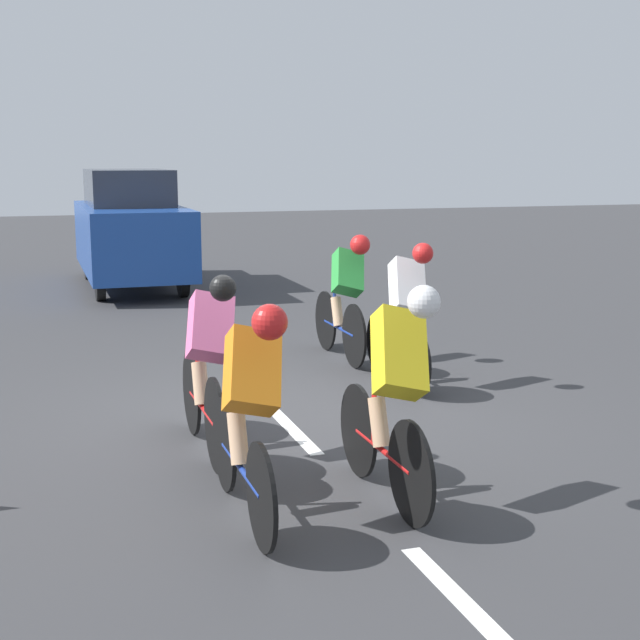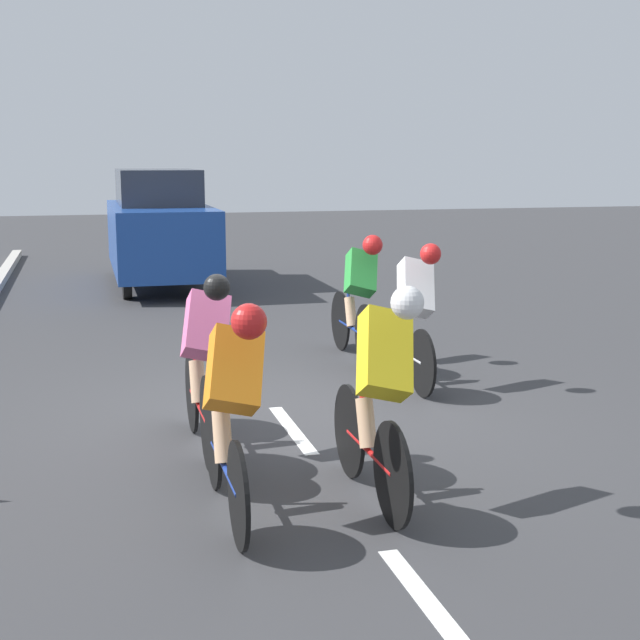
% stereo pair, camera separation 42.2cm
% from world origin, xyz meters
% --- Properties ---
extents(ground_plane, '(60.00, 60.00, 0.00)m').
position_xyz_m(ground_plane, '(0.00, 0.00, 0.00)').
color(ground_plane, '#38383A').
extents(lane_stripe_near, '(0.12, 1.40, 0.01)m').
position_xyz_m(lane_stripe_near, '(0.00, 3.66, 0.00)').
color(lane_stripe_near, white).
rests_on(lane_stripe_near, ground).
extents(lane_stripe_mid, '(0.12, 1.40, 0.01)m').
position_xyz_m(lane_stripe_mid, '(0.00, 0.46, 0.00)').
color(lane_stripe_mid, white).
rests_on(lane_stripe_mid, ground).
extents(lane_stripe_far, '(0.12, 1.40, 0.01)m').
position_xyz_m(lane_stripe_far, '(0.00, -2.74, 0.00)').
color(lane_stripe_far, white).
rests_on(lane_stripe_far, ground).
extents(cyclist_pink, '(0.43, 1.70, 1.46)m').
position_xyz_m(cyclist_pink, '(0.80, 0.85, 0.75)').
color(cyclist_pink, black).
rests_on(cyclist_pink, ground).
extents(cyclist_yellow, '(0.45, 1.64, 1.52)m').
position_xyz_m(cyclist_yellow, '(-0.19, 2.23, 0.80)').
color(cyclist_yellow, black).
rests_on(cyclist_yellow, ground).
extents(cyclist_green, '(0.45, 1.72, 1.47)m').
position_xyz_m(cyclist_green, '(-1.35, -1.97, 0.77)').
color(cyclist_green, black).
rests_on(cyclist_green, ground).
extents(cyclist_white, '(0.44, 1.64, 1.49)m').
position_xyz_m(cyclist_white, '(-1.52, -0.66, 0.78)').
color(cyclist_white, black).
rests_on(cyclist_white, ground).
extents(cyclist_orange, '(0.43, 1.70, 1.46)m').
position_xyz_m(cyclist_orange, '(0.81, 2.25, 0.77)').
color(cyclist_orange, black).
rests_on(cyclist_orange, ground).
extents(support_car, '(1.70, 4.45, 2.10)m').
position_xyz_m(support_car, '(0.32, -8.67, 1.06)').
color(support_car, black).
rests_on(support_car, ground).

